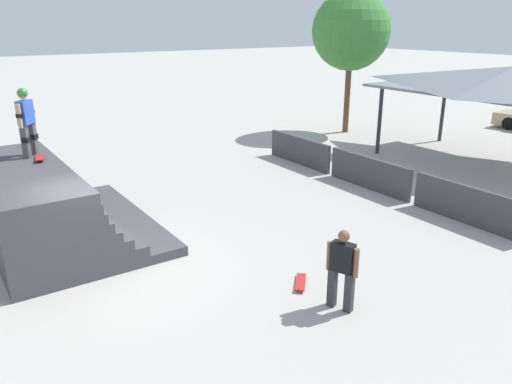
{
  "coord_description": "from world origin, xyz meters",
  "views": [
    {
      "loc": [
        9.94,
        -2.86,
        5.24
      ],
      "look_at": [
        -0.19,
        3.99,
        1.06
      ],
      "focal_mm": 35.0,
      "sensor_mm": 36.0,
      "label": 1
    }
  ],
  "objects": [
    {
      "name": "ground_plane",
      "position": [
        0.0,
        0.0,
        0.0
      ],
      "size": [
        160.0,
        160.0,
        0.0
      ],
      "primitive_type": "plane",
      "color": "#ADA8A0"
    },
    {
      "name": "skateboard_on_ground",
      "position": [
        2.78,
        3.11,
        0.06
      ],
      "size": [
        0.7,
        0.66,
        0.09
      ],
      "rotation": [
        0.0,
        0.0,
        5.55
      ],
      "color": "red",
      "rests_on": "ground"
    },
    {
      "name": "tree_beside_pavilion",
      "position": [
        -8.0,
        14.68,
        4.82
      ],
      "size": [
        3.69,
        3.69,
        6.68
      ],
      "color": "brown",
      "rests_on": "ground"
    },
    {
      "name": "barrier_fence",
      "position": [
        -0.99,
        9.01,
        0.53
      ],
      "size": [
        10.73,
        0.12,
        1.05
      ],
      "color": "#3D3D42",
      "rests_on": "ground"
    },
    {
      "name": "skater_on_deck",
      "position": [
        -3.78,
        -0.65,
        2.93
      ],
      "size": [
        0.67,
        0.6,
        1.75
      ],
      "rotation": [
        0.0,
        0.0,
        -0.7
      ],
      "color": "#4C4C51",
      "rests_on": "quarter_pipe_ramp"
    },
    {
      "name": "quarter_pipe_ramp",
      "position": [
        -2.62,
        -0.74,
        0.84
      ],
      "size": [
        5.65,
        3.83,
        1.92
      ],
      "color": "#424247",
      "rests_on": "ground"
    },
    {
      "name": "bystander_walking",
      "position": [
        3.9,
        3.17,
        0.91
      ],
      "size": [
        0.65,
        0.36,
        1.63
      ],
      "rotation": [
        0.0,
        0.0,
        3.5
      ],
      "color": "#2D2D33",
      "rests_on": "ground"
    },
    {
      "name": "skateboard_on_deck",
      "position": [
        -3.26,
        -0.56,
        1.98
      ],
      "size": [
        0.81,
        0.38,
        0.09
      ],
      "rotation": [
        0.0,
        0.0,
        -0.24
      ],
      "color": "green",
      "rests_on": "quarter_pipe_ramp"
    }
  ]
}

